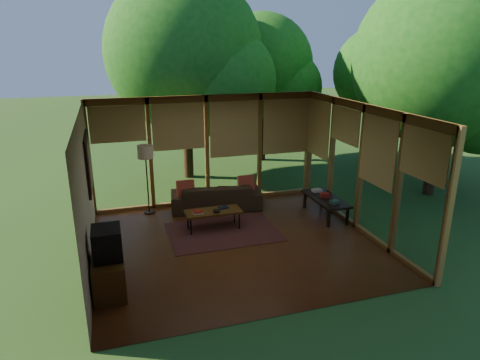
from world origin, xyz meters
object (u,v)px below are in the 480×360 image
object	(u,v)px
media_cabinet	(109,274)
sofa	(216,196)
floor_lamp	(145,156)
television	(107,243)
side_console	(326,199)
coffee_table	(213,212)

from	to	relation	value
media_cabinet	sofa	bearing A→B (deg)	49.80
sofa	floor_lamp	bearing A→B (deg)	1.44
television	floor_lamp	size ratio (longest dim) A/B	0.33
floor_lamp	television	bearing A→B (deg)	-106.23
media_cabinet	side_console	xyz separation A→B (m)	(4.87, 1.80, 0.11)
floor_lamp	side_console	world-z (taller)	floor_lamp
television	floor_lamp	distance (m)	3.40
coffee_table	media_cabinet	bearing A→B (deg)	-139.79
sofa	coffee_table	bearing A→B (deg)	81.37
sofa	side_console	size ratio (longest dim) A/B	1.55
sofa	television	xyz separation A→B (m)	(-2.54, -3.03, 0.53)
side_console	media_cabinet	bearing A→B (deg)	-159.68
sofa	media_cabinet	distance (m)	3.96
coffee_table	floor_lamp	bearing A→B (deg)	132.54
sofa	media_cabinet	xyz separation A→B (m)	(-2.56, -3.03, -0.02)
floor_lamp	side_console	bearing A→B (deg)	-19.90
floor_lamp	media_cabinet	bearing A→B (deg)	-106.56
side_console	sofa	bearing A→B (deg)	152.12
television	side_console	world-z (taller)	television
media_cabinet	side_console	world-z (taller)	media_cabinet
television	floor_lamp	bearing A→B (deg)	73.77
television	coffee_table	bearing A→B (deg)	40.47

